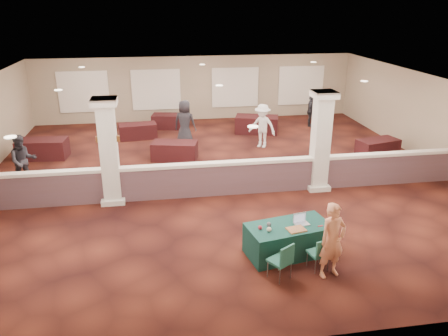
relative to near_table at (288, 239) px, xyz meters
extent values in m
plane|color=#4A1C12|center=(-0.90, 5.16, -0.38)|extent=(16.00, 16.00, 0.00)
cube|color=gray|center=(-0.90, 13.16, 1.22)|extent=(16.00, 0.04, 3.20)
cube|color=gray|center=(-0.90, -2.84, 1.22)|extent=(16.00, 0.04, 3.20)
cube|color=gray|center=(7.10, 5.16, 1.22)|extent=(0.04, 16.00, 3.20)
cube|color=white|center=(-0.90, 5.16, 2.82)|extent=(16.00, 16.00, 0.02)
cube|color=brown|center=(-0.90, 3.66, 0.12)|extent=(15.60, 0.20, 1.00)
cube|color=silver|center=(-0.90, 3.66, 0.67)|extent=(15.60, 0.28, 0.10)
cube|color=silver|center=(-4.40, 3.66, 1.22)|extent=(0.50, 0.50, 3.20)
cube|color=silver|center=(-4.40, 3.66, -0.30)|extent=(0.70, 0.70, 0.16)
cube|color=silver|center=(-4.40, 3.66, 2.72)|extent=(0.72, 0.72, 0.20)
cube|color=silver|center=(2.10, 3.66, 1.22)|extent=(0.50, 0.50, 3.20)
cube|color=silver|center=(2.10, 3.66, -0.30)|extent=(0.70, 0.70, 0.16)
cube|color=silver|center=(2.10, 3.66, 2.72)|extent=(0.72, 0.72, 0.20)
cylinder|color=brown|center=(-4.68, 3.66, 1.62)|extent=(0.12, 0.12, 0.18)
cylinder|color=beige|center=(-4.68, 3.66, 1.62)|extent=(0.09, 0.09, 0.10)
cylinder|color=brown|center=(-4.12, 3.66, 1.62)|extent=(0.12, 0.12, 0.18)
cylinder|color=beige|center=(-4.12, 3.66, 1.62)|extent=(0.09, 0.09, 0.10)
cube|color=#0E3634|center=(0.00, 0.00, 0.00)|extent=(2.13, 1.35, 0.76)
cube|color=#1C534A|center=(0.49, -0.72, 0.02)|extent=(0.49, 0.49, 0.05)
cube|color=#1C534A|center=(0.53, -0.91, 0.24)|extent=(0.39, 0.14, 0.39)
cylinder|color=slate|center=(0.36, -0.93, -0.19)|extent=(0.03, 0.03, 0.37)
cylinder|color=slate|center=(0.69, -0.85, -0.19)|extent=(0.03, 0.03, 0.37)
cylinder|color=slate|center=(0.28, -0.60, -0.19)|extent=(0.03, 0.03, 0.37)
cylinder|color=slate|center=(0.61, -0.52, -0.19)|extent=(0.03, 0.03, 0.37)
cube|color=#1C534A|center=(-0.48, -0.94, 0.05)|extent=(0.60, 0.60, 0.06)
cube|color=#1C534A|center=(-0.37, -1.11, 0.29)|extent=(0.38, 0.26, 0.42)
cylinder|color=slate|center=(-0.54, -1.18, -0.18)|extent=(0.03, 0.03, 0.40)
cylinder|color=slate|center=(-0.23, -0.99, -0.18)|extent=(0.03, 0.03, 0.40)
cylinder|color=slate|center=(-0.73, -0.88, -0.18)|extent=(0.03, 0.03, 0.40)
cylinder|color=slate|center=(-0.42, -0.69, -0.18)|extent=(0.03, 0.03, 0.40)
imported|color=#E58663|center=(0.66, -1.01, 0.49)|extent=(0.71, 0.56, 1.74)
cube|color=black|center=(-7.40, 8.16, -0.01)|extent=(1.91, 1.08, 0.74)
cube|color=black|center=(-2.34, 7.20, -0.03)|extent=(1.86, 1.23, 0.69)
cube|color=black|center=(5.60, 6.38, -0.05)|extent=(1.77, 1.17, 0.66)
cube|color=black|center=(-3.81, 10.24, -0.05)|extent=(1.71, 1.01, 0.66)
cube|color=black|center=(-2.32, 11.66, -0.04)|extent=(1.81, 1.17, 0.68)
cube|color=black|center=(1.60, 10.26, 0.01)|extent=(2.13, 1.50, 0.78)
imported|color=black|center=(-7.33, 5.36, 0.50)|extent=(0.96, 0.76, 1.75)
imported|color=white|center=(1.34, 8.16, 0.53)|extent=(1.25, 1.13, 1.82)
imported|color=black|center=(4.42, 10.91, 0.39)|extent=(0.80, 1.00, 1.54)
imported|color=black|center=(-1.80, 8.96, 0.58)|extent=(1.07, 0.84, 1.92)
cube|color=#BAB9BE|center=(0.32, 0.01, 0.39)|extent=(0.38, 0.30, 0.02)
cube|color=#BAB9BE|center=(0.29, 0.13, 0.51)|extent=(0.34, 0.08, 0.23)
cube|color=#AFB7D2|center=(0.30, 0.12, 0.50)|extent=(0.31, 0.06, 0.20)
cube|color=orange|center=(0.10, -0.25, 0.40)|extent=(0.47, 0.39, 0.03)
sphere|color=beige|center=(-0.54, -0.21, 0.44)|extent=(0.11, 0.11, 0.11)
sphere|color=maroon|center=(-0.73, -0.09, 0.43)|extent=(0.10, 0.10, 0.10)
sphere|color=#515257|center=(-0.48, 0.03, 0.43)|extent=(0.11, 0.11, 0.11)
cube|color=#AE121C|center=(0.72, -0.16, 0.39)|extent=(0.13, 0.05, 0.01)
camera|label=1|loc=(-2.97, -8.82, 5.37)|focal=35.00mm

